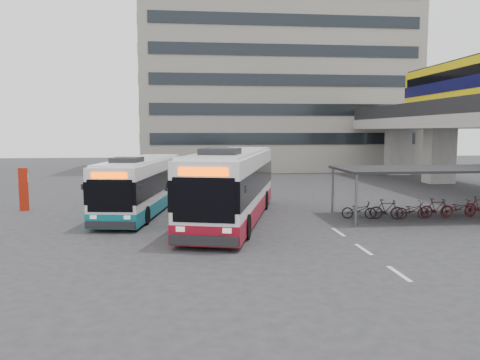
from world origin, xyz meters
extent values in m
plane|color=#28282B|center=(0.00, 0.00, 0.00)|extent=(120.00, 120.00, 0.00)
cube|color=gray|center=(17.00, 18.00, 2.30)|extent=(2.20, 1.60, 4.60)
cube|color=gray|center=(17.00, 26.00, 2.30)|extent=(2.20, 1.60, 4.60)
cube|color=black|center=(13.25, 12.00, 6.05)|extent=(0.35, 32.00, 1.10)
cylinder|color=#595B60|center=(3.70, 4.80, 1.20)|extent=(0.12, 0.12, 2.40)
cylinder|color=#595B60|center=(3.70, 1.20, 1.20)|extent=(0.12, 0.12, 2.40)
cube|color=black|center=(8.50, 3.00, 2.48)|extent=(10.00, 4.00, 0.12)
imported|color=black|center=(4.50, 3.00, 0.45)|extent=(1.71, 0.60, 0.90)
imported|color=black|center=(5.83, 3.00, 0.50)|extent=(1.66, 0.47, 1.00)
imported|color=black|center=(7.17, 3.00, 0.45)|extent=(1.71, 0.60, 0.90)
imported|color=black|center=(8.50, 3.00, 0.50)|extent=(1.66, 0.47, 1.00)
imported|color=#350C0F|center=(9.83, 3.00, 0.45)|extent=(1.71, 0.60, 0.90)
cube|color=gray|center=(6.00, 36.00, 12.50)|extent=(30.00, 15.00, 25.00)
cube|color=beige|center=(2.50, -6.00, 0.01)|extent=(0.15, 1.60, 0.01)
cube|color=beige|center=(2.50, -3.00, 0.01)|extent=(0.15, 1.60, 0.01)
cube|color=beige|center=(2.50, 0.00, 0.01)|extent=(0.15, 1.60, 0.01)
cube|color=white|center=(-1.84, 3.25, 1.88)|extent=(5.72, 12.64, 2.84)
cube|color=maroon|center=(-1.84, 3.25, 0.57)|extent=(5.77, 12.69, 0.77)
cube|color=black|center=(-1.84, 3.25, 2.01)|extent=(5.79, 12.68, 1.19)
cube|color=#FF4B00|center=(-3.43, -2.73, 2.94)|extent=(1.80, 0.55, 0.31)
cube|color=black|center=(-2.64, 0.26, 3.53)|extent=(1.95, 2.00, 0.29)
cylinder|color=black|center=(-4.05, -0.26, 0.52)|extent=(0.56, 1.08, 1.03)
cylinder|color=black|center=(0.24, 6.28, 0.52)|extent=(0.56, 1.08, 1.03)
cube|color=white|center=(-6.54, 6.05, 1.60)|extent=(3.83, 10.76, 2.42)
cube|color=#0D6776|center=(-6.54, 6.05, 0.48)|extent=(3.88, 10.81, 0.66)
cube|color=black|center=(-6.54, 6.05, 1.71)|extent=(3.89, 10.79, 1.01)
cube|color=#FF4B00|center=(-7.35, 0.84, 2.50)|extent=(1.56, 0.32, 0.26)
cube|color=black|center=(-6.95, 3.45, 3.01)|extent=(1.54, 1.60, 0.25)
cylinder|color=black|center=(-8.09, 2.88, 0.44)|extent=(0.40, 0.91, 0.88)
cylinder|color=black|center=(-5.06, 8.81, 0.44)|extent=(0.40, 0.91, 0.88)
imported|color=black|center=(-1.56, 0.17, 0.93)|extent=(0.72, 0.81, 1.86)
cube|color=#A81C0A|center=(-13.08, 7.19, 1.19)|extent=(0.49, 0.20, 2.38)
cube|color=white|center=(-13.08, 7.19, 1.81)|extent=(0.52, 0.10, 0.48)
camera|label=1|loc=(-3.86, -19.48, 4.40)|focal=35.00mm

